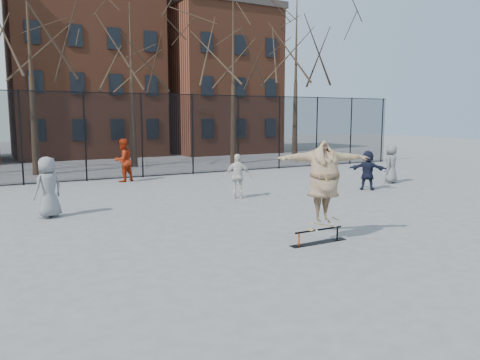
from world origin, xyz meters
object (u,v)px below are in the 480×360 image
bystander_white (238,176)px  bystander_extra (391,164)px  skate_rail (319,237)px  bystander_red (123,160)px  skateboard (323,227)px  bystander_grey (48,187)px  skater (324,185)px  bystander_navy (368,170)px

bystander_white → bystander_extra: (7.68, 0.07, 0.05)m
skate_rail → bystander_red: 12.36m
skateboard → bystander_grey: 7.93m
skateboard → skater: skater is taller
bystander_extra → bystander_red: bearing=-51.3°
bystander_white → bystander_navy: (5.42, -0.82, -0.01)m
skater → bystander_white: skater is taller
skateboard → bystander_red: (-1.33, 12.27, 0.58)m
skater → skateboard: bearing=0.0°
skate_rail → skateboard: (0.12, 0.00, 0.25)m
bystander_navy → bystander_extra: 2.43m
skate_rail → bystander_grey: 7.87m
bystander_grey → bystander_navy: (11.72, -0.69, -0.10)m
bystander_white → skateboard: bearing=106.8°
skater → bystander_red: 12.35m
skater → bystander_red: (-1.33, 12.27, -0.40)m
bystander_white → bystander_extra: bearing=-152.4°
skateboard → skater: (0.00, 0.00, 0.98)m
bystander_grey → bystander_extra: 13.98m
bystander_white → bystander_navy: 5.48m
skate_rail → bystander_grey: bearing=130.5°
skateboard → bystander_extra: 10.73m
bystander_red → bystander_white: bystander_red is taller
bystander_red → skateboard: bearing=69.2°
skateboard → bystander_white: bystander_white is taller
skate_rail → skateboard: 0.27m
skater → bystander_navy: size_ratio=1.46×
skateboard → bystander_navy: bystander_navy is taller
skateboard → skate_rail: bearing=180.0°
bystander_red → skater: bearing=69.2°
skate_rail → bystander_grey: bystander_grey is taller
bystander_grey → bystander_red: bystander_red is taller
bystander_grey → bystander_white: size_ratio=1.12×
skater → bystander_white: (1.10, 6.09, -0.56)m
skateboard → skater: 0.98m
bystander_grey → skateboard: bearing=102.7°
bystander_red → bystander_white: 6.64m
bystander_white → bystander_grey: bearing=28.2°
skate_rail → bystander_navy: 8.50m
skater → bystander_red: bearing=114.7°
bystander_navy → bystander_extra: size_ratio=0.93×
bystander_extra → bystander_navy: bearing=1.4°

